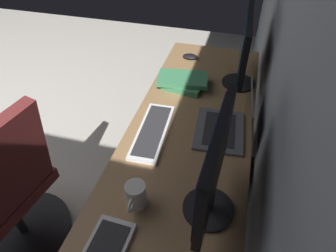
# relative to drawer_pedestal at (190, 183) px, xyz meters

# --- Properties ---
(wall_back) EXTENTS (4.97, 0.10, 2.60)m
(wall_back) POSITION_rel_drawer_pedestal_xyz_m (-0.10, 0.35, 0.95)
(wall_back) COLOR #8C939E
(wall_back) RESTS_ON ground
(desk) EXTENTS (2.37, 0.62, 0.73)m
(desk) POSITION_rel_drawer_pedestal_xyz_m (0.20, -0.03, 0.32)
(desk) COLOR #936D47
(desk) RESTS_ON ground
(drawer_pedestal) EXTENTS (0.40, 0.51, 0.69)m
(drawer_pedestal) POSITION_rel_drawer_pedestal_xyz_m (0.00, 0.00, 0.00)
(drawer_pedestal) COLOR #936D47
(drawer_pedestal) RESTS_ON ground
(monitor_primary) EXTENTS (0.47, 0.20, 0.43)m
(monitor_primary) POSITION_rel_drawer_pedestal_xyz_m (0.40, 0.13, 0.63)
(monitor_primary) COLOR black
(monitor_primary) RESTS_ON desk
(monitor_secondary) EXTENTS (0.53, 0.20, 0.42)m
(monitor_secondary) POSITION_rel_drawer_pedestal_xyz_m (-0.53, 0.17, 0.63)
(monitor_secondary) COLOR black
(monitor_secondary) RESTS_ON desk
(laptop_left) EXTENTS (0.34, 0.30, 0.24)m
(laptop_left) POSITION_rel_drawer_pedestal_xyz_m (-0.07, 0.17, 0.44)
(laptop_left) COLOR #595B60
(laptop_left) RESTS_ON desk
(keyboard_spare) EXTENTS (0.43, 0.16, 0.02)m
(keyboard_spare) POSITION_rel_drawer_pedestal_xyz_m (0.03, -0.20, 0.39)
(keyboard_spare) COLOR silver
(keyboard_spare) RESTS_ON desk
(mouse_main) EXTENTS (0.06, 0.10, 0.03)m
(mouse_main) POSITION_rel_drawer_pedestal_xyz_m (-0.76, -0.18, 0.40)
(mouse_main) COLOR black
(mouse_main) RESTS_ON desk
(book_stack_near) EXTENTS (0.22, 0.32, 0.06)m
(book_stack_near) POSITION_rel_drawer_pedestal_xyz_m (-0.42, -0.15, 0.41)
(book_stack_near) COLOR #3D8456
(book_stack_near) RESTS_ON desk
(coffee_mug) EXTENTS (0.12, 0.08, 0.11)m
(coffee_mug) POSITION_rel_drawer_pedestal_xyz_m (0.44, -0.14, 0.44)
(coffee_mug) COLOR silver
(coffee_mug) RESTS_ON desk
(office_chair) EXTENTS (0.56, 0.58, 0.97)m
(office_chair) POSITION_rel_drawer_pedestal_xyz_m (0.40, -0.88, 0.11)
(office_chair) COLOR maroon
(office_chair) RESTS_ON ground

